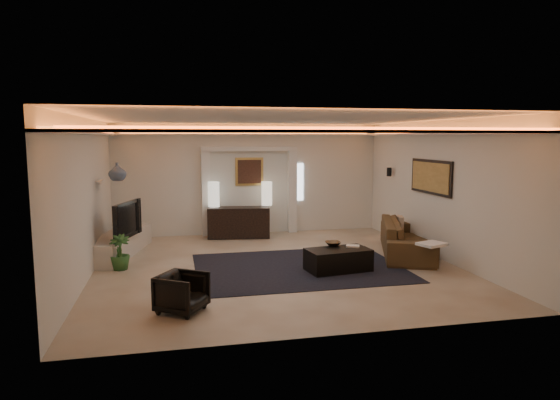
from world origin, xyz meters
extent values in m
plane|color=#BFB099|center=(0.00, 0.00, 0.00)|extent=(7.00, 7.00, 0.00)
plane|color=white|center=(0.00, 0.00, 2.90)|extent=(7.00, 7.00, 0.00)
plane|color=silver|center=(0.00, 3.50, 1.45)|extent=(7.00, 0.00, 7.00)
plane|color=silver|center=(0.00, -3.50, 1.45)|extent=(7.00, 0.00, 7.00)
plane|color=silver|center=(-3.50, 0.00, 1.45)|extent=(0.00, 7.00, 7.00)
plane|color=silver|center=(3.50, 0.00, 1.45)|extent=(0.00, 7.00, 7.00)
cube|color=silver|center=(0.00, 0.00, 2.62)|extent=(7.00, 7.00, 0.04)
cube|color=white|center=(1.35, 3.48, 1.35)|extent=(0.25, 0.03, 1.00)
cube|color=black|center=(0.40, -0.20, 0.01)|extent=(4.00, 3.00, 0.01)
cube|color=silver|center=(-1.15, 3.40, 1.10)|extent=(0.22, 0.20, 2.20)
cube|color=silver|center=(1.15, 3.40, 1.10)|extent=(0.22, 0.20, 2.20)
cube|color=silver|center=(0.00, 3.40, 2.25)|extent=(2.52, 0.20, 0.12)
cube|color=tan|center=(0.00, 3.47, 1.65)|extent=(0.74, 0.04, 0.74)
cube|color=#4C2D1E|center=(0.00, 3.44, 1.65)|extent=(0.62, 0.02, 0.62)
cube|color=black|center=(3.47, 0.30, 1.70)|extent=(0.04, 1.64, 0.74)
cube|color=tan|center=(3.44, 0.30, 1.70)|extent=(0.02, 1.50, 0.62)
cylinder|color=black|center=(3.38, 2.20, 1.68)|extent=(0.12, 0.12, 0.22)
cube|color=silver|center=(-3.44, 1.40, 1.65)|extent=(0.10, 0.55, 0.04)
cube|color=black|center=(-0.37, 2.92, 0.40)|extent=(1.60, 0.69, 0.78)
cylinder|color=white|center=(-0.97, 3.16, 1.09)|extent=(0.34, 0.34, 0.64)
cylinder|color=white|center=(0.41, 3.16, 1.09)|extent=(0.36, 0.36, 0.61)
cube|color=beige|center=(-3.15, 1.70, 0.22)|extent=(1.26, 2.73, 0.50)
imported|color=black|center=(-3.04, 1.19, 0.83)|extent=(1.30, 0.56, 0.75)
cylinder|color=#49321B|center=(-3.15, 1.86, 0.64)|extent=(0.20, 0.20, 0.43)
imported|color=#394B57|center=(-3.07, 1.12, 1.85)|extent=(0.47, 0.47, 0.37)
imported|color=#2B5623|center=(-3.02, 0.41, 0.34)|extent=(0.39, 0.39, 0.68)
imported|color=black|center=(2.98, 0.36, 0.37)|extent=(2.73, 1.85, 0.74)
cube|color=white|center=(2.76, -1.07, 0.55)|extent=(0.58, 0.53, 0.05)
cube|color=tan|center=(3.15, 1.03, 0.55)|extent=(0.23, 0.39, 0.38)
cube|color=black|center=(1.08, -0.57, 0.20)|extent=(1.27, 0.81, 0.44)
imported|color=#49331D|center=(1.09, -0.25, 0.45)|extent=(0.32, 0.32, 0.08)
cube|color=beige|center=(1.43, -0.45, 0.42)|extent=(0.30, 0.27, 0.03)
imported|color=black|center=(-1.88, -2.20, 0.29)|extent=(0.87, 0.87, 0.58)
camera|label=1|loc=(-1.95, -9.24, 2.54)|focal=31.28mm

